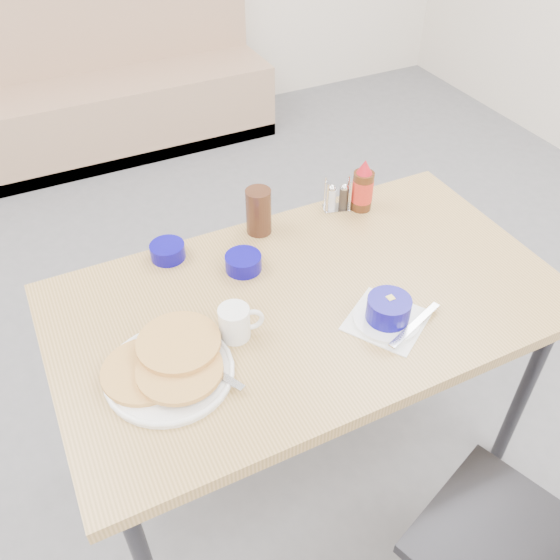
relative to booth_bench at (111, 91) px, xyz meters
name	(u,v)px	position (x,y,z in m)	size (l,w,h in m)	color
ground	(337,510)	(0.00, -2.78, -0.35)	(6.00, 6.00, 0.00)	slate
booth_bench	(111,91)	(0.00, 0.00, 0.00)	(1.90, 0.56, 1.22)	#A58065
dining_table	(309,314)	(0.00, -2.53, 0.35)	(1.40, 0.80, 0.76)	tan
diner_chair	(545,553)	(0.22, -3.29, 0.15)	(0.50, 0.50, 0.87)	#2D2D33
pancake_plate	(169,366)	(-0.43, -2.62, 0.43)	(0.31, 0.31, 0.06)	white
coffee_mug	(236,322)	(-0.23, -2.58, 0.46)	(0.12, 0.08, 0.09)	white
grits_setting	(388,312)	(0.14, -2.71, 0.44)	(0.28, 0.26, 0.08)	white
creamer_bowl	(243,263)	(-0.11, -2.34, 0.43)	(0.11, 0.11, 0.05)	#0B057B
butter_bowl	(168,251)	(-0.29, -2.19, 0.43)	(0.10, 0.10, 0.05)	#0B057B
amber_tumbler	(259,211)	(0.00, -2.19, 0.48)	(0.08, 0.08, 0.15)	#3C2013
condiment_caddy	(337,199)	(0.29, -2.19, 0.45)	(0.10, 0.08, 0.11)	silver
syrup_bottle	(363,188)	(0.36, -2.23, 0.49)	(0.07, 0.07, 0.18)	#47230F
sugar_wrapper	(123,363)	(-0.52, -2.54, 0.41)	(0.04, 0.02, 0.00)	#EC4E78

